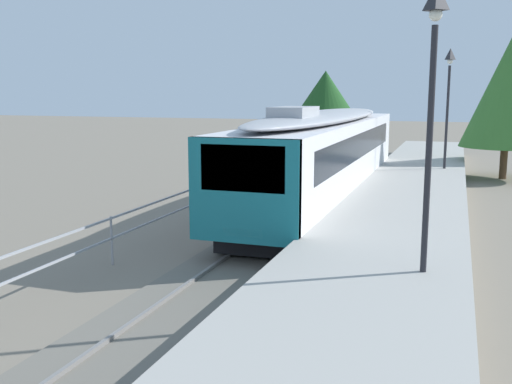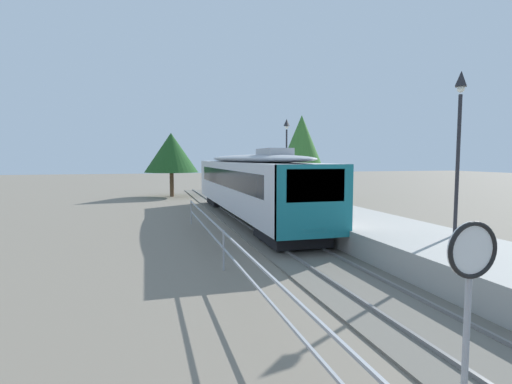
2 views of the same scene
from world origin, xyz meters
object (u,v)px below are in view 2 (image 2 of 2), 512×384
speed_limit_sign (470,285)px  platform_lamp_far_end (287,142)px  commuter_train (249,182)px  platform_lamp_mid_platform (459,122)px

speed_limit_sign → platform_lamp_far_end: bearing=74.7°
commuter_train → platform_lamp_far_end: 7.69m
platform_lamp_mid_platform → commuter_train: bearing=112.0°
commuter_train → speed_limit_sign: 18.35m
platform_lamp_mid_platform → speed_limit_sign: platform_lamp_mid_platform is taller
platform_lamp_mid_platform → platform_lamp_far_end: 16.52m
commuter_train → speed_limit_sign: size_ratio=6.53×
platform_lamp_far_end → platform_lamp_mid_platform: bearing=-90.0°
platform_lamp_far_end → speed_limit_sign: size_ratio=1.91×
platform_lamp_mid_platform → platform_lamp_far_end: bearing=90.0°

